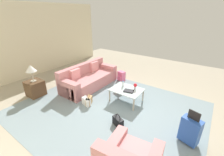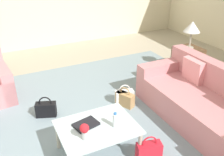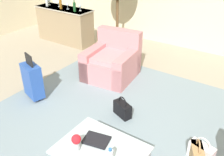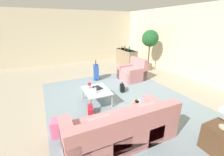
{
  "view_description": "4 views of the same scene",
  "coord_description": "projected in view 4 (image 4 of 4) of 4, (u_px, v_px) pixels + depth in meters",
  "views": [
    {
      "loc": [
        -1.66,
        3.23,
        2.71
      ],
      "look_at": [
        0.73,
        -0.15,
        0.87
      ],
      "focal_mm": 24.0,
      "sensor_mm": 36.0,
      "label": 1
    },
    {
      "loc": [
        -0.54,
        -2.84,
        2.39
      ],
      "look_at": [
        0.94,
        0.17,
        0.69
      ],
      "focal_mm": 40.0,
      "sensor_mm": 36.0,
      "label": 2
    },
    {
      "loc": [
        1.67,
        -2.13,
        2.52
      ],
      "look_at": [
        0.08,
        0.2,
        0.93
      ],
      "focal_mm": 40.0,
      "sensor_mm": 36.0,
      "label": 3
    },
    {
      "loc": [
        4.37,
        -1.86,
        2.36
      ],
      "look_at": [
        0.24,
        0.1,
        0.68
      ],
      "focal_mm": 24.0,
      "sensor_mm": 36.0,
      "label": 4
    }
  ],
  "objects": [
    {
      "name": "handbag_tan",
      "position": [
        135.0,
        106.0,
        4.28
      ],
      "size": [
        0.27,
        0.35,
        0.36
      ],
      "color": "tan",
      "rests_on": "ground"
    },
    {
      "name": "couch",
      "position": [
        122.0,
        130.0,
        3.06
      ],
      "size": [
        0.97,
        2.32,
        0.86
      ],
      "color": "#C67F84",
      "rests_on": "ground"
    },
    {
      "name": "area_rug",
      "position": [
        119.0,
        101.0,
        4.84
      ],
      "size": [
        5.2,
        4.4,
        0.01
      ],
      "primitive_type": "cube",
      "color": "gray",
      "rests_on": "ground"
    },
    {
      "name": "potted_ficus",
      "position": [
        150.0,
        41.0,
        7.56
      ],
      "size": [
        0.83,
        0.83,
        2.06
      ],
      "color": "#84664C",
      "rests_on": "ground"
    },
    {
      "name": "wine_glass_leftmost",
      "position": [
        122.0,
        47.0,
        9.07
      ],
      "size": [
        0.08,
        0.08,
        0.15
      ],
      "color": "silver",
      "rests_on": "bar_console"
    },
    {
      "name": "wine_glass_rightmost",
      "position": [
        132.0,
        49.0,
        8.12
      ],
      "size": [
        0.08,
        0.08,
        0.15
      ],
      "color": "silver",
      "rests_on": "bar_console"
    },
    {
      "name": "flower_vase",
      "position": [
        89.0,
        85.0,
        4.66
      ],
      "size": [
        0.11,
        0.11,
        0.21
      ],
      "color": "#B2B7BC",
      "rests_on": "coffee_table"
    },
    {
      "name": "wall_back",
      "position": [
        193.0,
        43.0,
        6.37
      ],
      "size": [
        10.24,
        0.12,
        3.1
      ],
      "primitive_type": "cube",
      "color": "beige",
      "rests_on": "ground"
    },
    {
      "name": "wine_glass_left_of_centre",
      "position": [
        125.0,
        47.0,
        8.76
      ],
      "size": [
        0.08,
        0.08,
        0.15
      ],
      "color": "silver",
      "rests_on": "bar_console"
    },
    {
      "name": "side_table",
      "position": [
        221.0,
        139.0,
        2.86
      ],
      "size": [
        0.52,
        0.52,
        0.54
      ],
      "primitive_type": "cube",
      "color": "#513823",
      "rests_on": "ground"
    },
    {
      "name": "wine_bottle_amber",
      "position": [
        125.0,
        48.0,
        8.52
      ],
      "size": [
        0.07,
        0.07,
        0.3
      ],
      "color": "brown",
      "rests_on": "bar_console"
    },
    {
      "name": "armchair",
      "position": [
        133.0,
        73.0,
        6.61
      ],
      "size": [
        1.03,
        1.05,
        0.92
      ],
      "color": "#C67F84",
      "rests_on": "ground"
    },
    {
      "name": "backpack_pink",
      "position": [
        57.0,
        128.0,
        3.29
      ],
      "size": [
        0.34,
        0.3,
        0.4
      ],
      "color": "pink",
      "rests_on": "ground"
    },
    {
      "name": "coffee_table",
      "position": [
        97.0,
        92.0,
        4.59
      ],
      "size": [
        0.98,
        0.75,
        0.44
      ],
      "color": "silver",
      "rests_on": "ground"
    },
    {
      "name": "handbag_black",
      "position": [
        122.0,
        88.0,
        5.49
      ],
      "size": [
        0.35,
        0.25,
        0.36
      ],
      "color": "black",
      "rests_on": "ground"
    },
    {
      "name": "bar_console",
      "position": [
        126.0,
        57.0,
        8.78
      ],
      "size": [
        1.63,
        0.56,
        0.92
      ],
      "color": "#937F60",
      "rests_on": "ground"
    },
    {
      "name": "handbag_red",
      "position": [
        90.0,
        110.0,
        4.07
      ],
      "size": [
        0.34,
        0.21,
        0.36
      ],
      "color": "red",
      "rests_on": "ground"
    },
    {
      "name": "handbag_white",
      "position": [
        138.0,
        106.0,
        4.29
      ],
      "size": [
        0.34,
        0.21,
        0.36
      ],
      "color": "white",
      "rests_on": "ground"
    },
    {
      "name": "wine_bottle_clear",
      "position": [
        121.0,
        47.0,
        8.96
      ],
      "size": [
        0.07,
        0.07,
        0.3
      ],
      "color": "silver",
      "rests_on": "bar_console"
    },
    {
      "name": "wall_left",
      "position": [
        73.0,
        38.0,
        9.02
      ],
      "size": [
        0.12,
        8.0,
        3.1
      ],
      "primitive_type": "cube",
      "color": "beige",
      "rests_on": "ground"
    },
    {
      "name": "water_bottle",
      "position": [
        95.0,
        90.0,
        4.33
      ],
      "size": [
        0.06,
        0.06,
        0.2
      ],
      "color": "silver",
      "rests_on": "coffee_table"
    },
    {
      "name": "ground_plane",
      "position": [
        106.0,
        95.0,
        5.26
      ],
      "size": [
        12.0,
        12.0,
        0.0
      ],
      "primitive_type": "plane",
      "color": "#A89E89"
    },
    {
      "name": "suitcase_blue",
      "position": [
        96.0,
        72.0,
        6.58
      ],
      "size": [
        0.45,
        0.32,
        0.85
      ],
      "color": "#2851AD",
      "rests_on": "ground"
    },
    {
      "name": "wine_glass_right_of_centre",
      "position": [
        127.0,
        48.0,
        8.42
      ],
      "size": [
        0.08,
        0.08,
        0.15
      ],
      "color": "silver",
      "rests_on": "bar_console"
    },
    {
      "name": "coffee_table_book",
      "position": [
        98.0,
        88.0,
        4.7
      ],
      "size": [
        0.34,
        0.27,
        0.03
      ],
      "primitive_type": "cube",
      "rotation": [
        0.0,
        0.0,
        0.22
      ],
      "color": "black",
      "rests_on": "coffee_table"
    },
    {
      "name": "wine_bottle_green",
      "position": [
        129.0,
        49.0,
        8.12
      ],
      "size": [
        0.07,
        0.07,
        0.3
      ],
      "color": "#194C23",
      "rests_on": "bar_console"
    }
  ]
}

